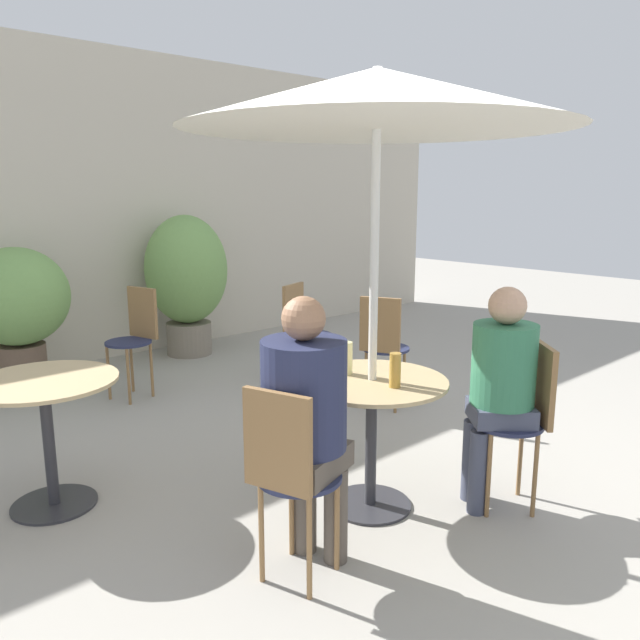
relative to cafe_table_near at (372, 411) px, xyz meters
The scene contains 16 objects.
ground_plane 0.55m from the cafe_table_near, 71.41° to the right, with size 20.00×20.00×0.00m, color #9E998E.
storefront_wall 4.00m from the cafe_table_near, 89.28° to the left, with size 10.00×0.06×3.00m.
cafe_table_near is the anchor object (origin of this frame).
cafe_table_far 1.69m from the cafe_table_near, 137.89° to the left, with size 0.75×0.75×0.70m.
bistro_chair_0 0.80m from the cafe_table_near, 161.96° to the right, with size 0.40×0.39×0.89m.
bistro_chair_1 0.80m from the cafe_table_near, 41.96° to the right, with size 0.42×0.42×0.89m.
bistro_chair_2 2.55m from the cafe_table_near, 91.58° to the left, with size 0.40×0.38×0.89m.
bistro_chair_3 2.10m from the cafe_table_near, 59.49° to the left, with size 0.39×0.40×0.89m.
bistro_chair_4 1.52m from the cafe_table_near, 40.09° to the left, with size 0.41×0.40×0.89m.
seated_person_0 0.69m from the cafe_table_near, 161.96° to the right, with size 0.42×0.40×1.24m.
seated_person_1 0.68m from the cafe_table_near, 41.96° to the right, with size 0.42×0.41×1.19m.
beer_glass_0 0.30m from the cafe_table_near, 93.78° to the right, with size 0.06×0.06×0.17m.
beer_glass_1 0.31m from the cafe_table_near, 101.28° to the left, with size 0.07×0.07×0.17m.
potted_plant_0 3.42m from the cafe_table_near, 102.24° to the left, with size 0.84×0.84×1.21m.
potted_plant_1 3.58m from the cafe_table_near, 74.88° to the left, with size 0.82×0.82×1.42m.
umbrella 1.54m from the cafe_table_near, behind, with size 1.89×1.89×2.22m.
Camera 1 is at (-2.31, -1.96, 1.65)m, focal length 35.00 mm.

